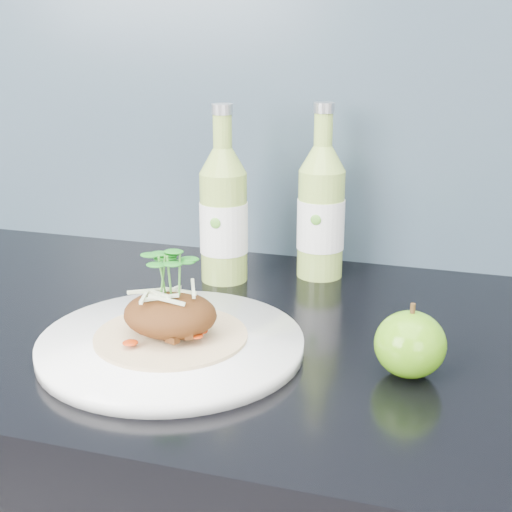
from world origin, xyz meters
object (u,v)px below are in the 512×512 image
object	(u,v)px
dinner_plate	(171,344)
cider_bottle_right	(321,213)
cider_bottle_left	(224,216)
green_apple	(410,344)

from	to	relation	value
dinner_plate	cider_bottle_right	world-z (taller)	cider_bottle_right
cider_bottle_left	cider_bottle_right	bearing A→B (deg)	48.71
green_apple	cider_bottle_right	distance (m)	0.32
green_apple	cider_bottle_right	bearing A→B (deg)	119.06
dinner_plate	cider_bottle_left	world-z (taller)	cider_bottle_left
cider_bottle_left	cider_bottle_right	size ratio (longest dim) A/B	1.00
dinner_plate	green_apple	xyz separation A→B (m)	(0.26, 0.02, 0.03)
green_apple	cider_bottle_right	size ratio (longest dim) A/B	0.37
cider_bottle_left	cider_bottle_right	distance (m)	0.14
dinner_plate	cider_bottle_right	distance (m)	0.33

